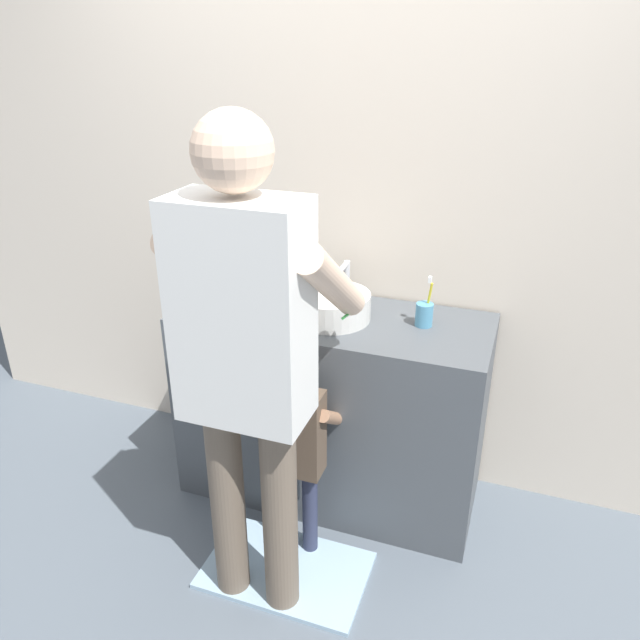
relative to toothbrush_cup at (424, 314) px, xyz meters
The scene contains 10 objects.
ground_plane 1.07m from the toothbrush_cup, 137.66° to the right, with size 14.00×14.00×0.00m, color slate.
back_wall 0.62m from the toothbrush_cup, 143.35° to the left, with size 4.40×0.08×2.70m.
vanity_cabinet 0.62m from the toothbrush_cup, behind, with size 1.31×0.54×0.89m, color #4C5156.
sink_basin 0.38m from the toothbrush_cup, behind, with size 0.33×0.33×0.11m.
faucet 0.40m from the toothbrush_cup, 159.45° to the left, with size 0.18×0.14×0.18m.
toothbrush_cup is the anchor object (origin of this frame).
soap_bottle 0.74m from the toothbrush_cup, behind, with size 0.06×0.06×0.17m.
bath_mat 1.16m from the toothbrush_cup, 122.36° to the right, with size 0.64×0.40×0.02m, color #99B7CC.
child_toddler 0.71m from the toothbrush_cup, 130.23° to the right, with size 0.27×0.27×0.88m.
adult_parent 0.84m from the toothbrush_cup, 121.79° to the right, with size 0.55×0.58×1.77m.
Camera 1 is at (0.73, -1.89, 1.93)m, focal length 34.23 mm.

